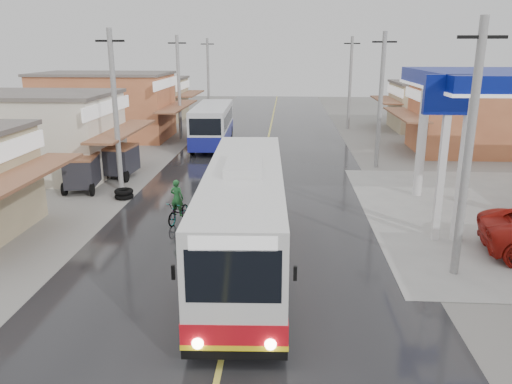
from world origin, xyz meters
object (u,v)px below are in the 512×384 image
second_bus (213,124)px  tricycle_far (82,171)px  cyclist (178,208)px  tyre_stack (124,194)px  tricycle_near (121,160)px  coach_bus (245,216)px

second_bus → tricycle_far: size_ratio=3.79×
cyclist → tyre_stack: 4.72m
second_bus → tricycle_near: second_bus is taller
tyre_stack → tricycle_far: bearing=154.9°
tricycle_near → tyre_stack: bearing=-65.8°
second_bus → tricycle_far: second_bus is taller
coach_bus → second_bus: (-4.13, 20.93, -0.15)m
coach_bus → second_bus: bearing=98.8°
cyclist → tricycle_near: (-4.80, 7.26, 0.41)m
tricycle_far → tyre_stack: bearing=-33.7°
second_bus → tricycle_near: 10.35m
tyre_stack → second_bus: bearing=80.0°
second_bus → tyre_stack: size_ratio=9.90×
tricycle_near → tricycle_far: (-1.10, -2.83, 0.01)m
second_bus → tyre_stack: bearing=-102.3°
tricycle_near → tyre_stack: 4.31m
second_bus → cyclist: second_bus is taller
cyclist → coach_bus: bearing=-37.5°
second_bus → tyre_stack: (-2.41, -13.61, -1.38)m
coach_bus → tricycle_near: coach_bus is taller
coach_bus → tricycle_near: (-7.94, 11.32, -0.73)m
coach_bus → tyre_stack: size_ratio=12.84×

